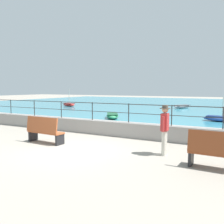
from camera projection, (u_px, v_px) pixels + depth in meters
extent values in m
plane|color=gray|center=(69.00, 149.00, 9.25)|extent=(120.00, 120.00, 0.00)
cube|color=gray|center=(110.00, 128.00, 12.01)|extent=(20.00, 0.56, 0.70)
cylinder|color=#282623|center=(11.00, 107.00, 15.31)|extent=(0.04, 0.04, 0.90)
cylinder|color=#282623|center=(34.00, 108.00, 14.35)|extent=(0.04, 0.04, 0.90)
cylinder|color=#282623|center=(61.00, 109.00, 13.38)|extent=(0.04, 0.04, 0.90)
cylinder|color=#282623|center=(92.00, 111.00, 12.42)|extent=(0.04, 0.04, 0.90)
cylinder|color=#282623|center=(129.00, 113.00, 11.45)|extent=(0.04, 0.04, 0.90)
cylinder|color=#282623|center=(172.00, 115.00, 10.49)|extent=(0.04, 0.04, 0.90)
cylinder|color=#282623|center=(223.00, 118.00, 9.52)|extent=(0.04, 0.04, 0.90)
cylinder|color=#282623|center=(110.00, 104.00, 11.89)|extent=(18.40, 0.04, 0.04)
cylinder|color=#282623|center=(110.00, 112.00, 11.94)|extent=(18.40, 0.03, 0.03)
cube|color=teal|center=(193.00, 106.00, 31.88)|extent=(64.00, 44.32, 0.06)
cube|color=#9E4C28|center=(46.00, 132.00, 10.30)|extent=(1.72, 0.59, 0.06)
cube|color=#9E4C28|center=(42.00, 125.00, 10.08)|extent=(1.70, 0.22, 0.64)
cube|color=black|center=(33.00, 136.00, 10.72)|extent=(0.10, 0.47, 0.43)
cube|color=black|center=(60.00, 140.00, 9.92)|extent=(0.10, 0.47, 0.43)
cube|color=brown|center=(220.00, 154.00, 6.90)|extent=(1.71, 0.56, 0.06)
cube|color=brown|center=(219.00, 143.00, 6.68)|extent=(1.70, 0.19, 0.64)
cube|color=black|center=(191.00, 158.00, 7.32)|extent=(0.09, 0.47, 0.43)
cylinder|color=beige|center=(165.00, 142.00, 8.49)|extent=(0.15, 0.15, 0.86)
cylinder|color=beige|center=(164.00, 143.00, 8.32)|extent=(0.15, 0.15, 0.86)
cube|color=#B22D2D|center=(165.00, 122.00, 8.33)|extent=(0.24, 0.37, 0.60)
cylinder|color=#B22D2D|center=(166.00, 122.00, 8.55)|extent=(0.09, 0.09, 0.52)
cylinder|color=#B22D2D|center=(163.00, 124.00, 8.12)|extent=(0.09, 0.09, 0.52)
sphere|color=tan|center=(165.00, 110.00, 8.29)|extent=(0.22, 0.22, 0.22)
cylinder|color=#4C4238|center=(165.00, 108.00, 8.29)|extent=(0.38, 0.38, 0.02)
cylinder|color=#4C4238|center=(165.00, 106.00, 8.28)|extent=(0.20, 0.20, 0.10)
ellipsoid|color=gray|center=(182.00, 106.00, 27.46)|extent=(1.96, 2.43, 0.36)
cube|color=#4D4D51|center=(182.00, 105.00, 27.45)|extent=(1.61, 1.97, 0.06)
ellipsoid|color=#2D4C9E|center=(221.00, 119.00, 16.47)|extent=(2.40, 1.18, 0.36)
cube|color=navy|center=(221.00, 117.00, 16.45)|extent=(1.92, 0.99, 0.06)
cylinder|color=#B2A899|center=(223.00, 106.00, 16.33)|extent=(0.06, 0.06, 1.38)
ellipsoid|color=red|center=(69.00, 105.00, 30.47)|extent=(2.47, 1.66, 0.36)
cube|color=maroon|center=(69.00, 103.00, 30.46)|extent=(1.99, 1.37, 0.06)
cylinder|color=#B2A899|center=(69.00, 96.00, 30.28)|extent=(0.06, 0.06, 1.93)
ellipsoid|color=#338C59|center=(112.00, 116.00, 18.22)|extent=(1.92, 2.44, 0.36)
cube|color=#1C4D31|center=(112.00, 114.00, 18.21)|extent=(1.58, 1.98, 0.06)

